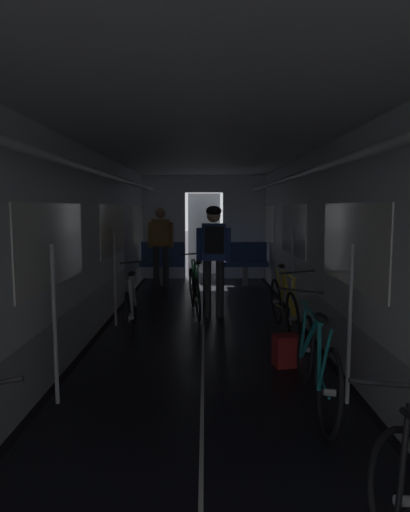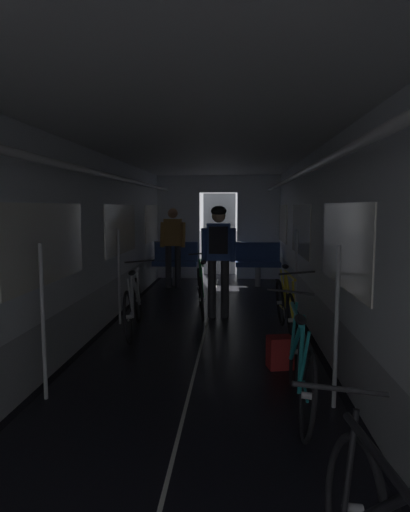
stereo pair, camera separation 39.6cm
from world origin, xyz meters
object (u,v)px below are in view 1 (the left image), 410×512
object	(u,v)px
bench_seat_far_right	(247,260)
person_cyclist_aisle	(215,249)
bicycle_teal	(317,363)
bicycle_silver	(133,306)
bench_seat_far_left	(164,260)
bicycle_yellow	(286,306)
bicycle_green_in_aisle	(197,290)
person_standing_near_bench	(163,242)
backpack_on_floor	(288,351)

from	to	relation	value
bench_seat_far_right	person_cyclist_aisle	size ratio (longest dim) A/B	0.57
bicycle_teal	bicycle_silver	size ratio (longest dim) A/B	1.00
bench_seat_far_left	bicycle_yellow	distance (m)	4.28
bicycle_green_in_aisle	person_standing_near_bench	xyz separation A→B (m)	(-0.76, 2.26, 0.59)
bench_seat_far_left	person_standing_near_bench	distance (m)	0.55
backpack_on_floor	bicycle_yellow	bearing A→B (deg)	81.23
bicycle_teal	bicycle_yellow	xyz separation A→B (m)	(0.12, 2.25, 0.00)
bench_seat_far_left	person_cyclist_aisle	size ratio (longest dim) A/B	0.57
bicycle_teal	person_standing_near_bench	world-z (taller)	person_standing_near_bench
bicycle_yellow	person_cyclist_aisle	distance (m)	1.46
bench_seat_far_right	bicycle_green_in_aisle	distance (m)	2.84
backpack_on_floor	bench_seat_far_left	bearing A→B (deg)	109.67
bicycle_green_in_aisle	backpack_on_floor	size ratio (longest dim) A/B	4.96
bench_seat_far_right	bicycle_silver	size ratio (longest dim) A/B	0.58
bicycle_teal	bicycle_yellow	bearing A→B (deg)	86.87
bicycle_teal	bicycle_silver	world-z (taller)	bicycle_teal
person_cyclist_aisle	backpack_on_floor	size ratio (longest dim) A/B	5.09
person_cyclist_aisle	person_standing_near_bench	world-z (taller)	person_cyclist_aisle
person_cyclist_aisle	bench_seat_far_right	bearing A→B (deg)	75.70
bicycle_yellow	person_cyclist_aisle	size ratio (longest dim) A/B	0.98
bicycle_green_in_aisle	bicycle_yellow	bearing A→B (deg)	-42.78
person_cyclist_aisle	bicycle_green_in_aisle	bearing A→B (deg)	137.94
bicycle_teal	bicycle_silver	distance (m)	2.97
bicycle_teal	person_cyclist_aisle	distance (m)	3.30
bench_seat_far_left	bicycle_silver	bearing A→B (deg)	-91.07
bench_seat_far_right	bicycle_yellow	distance (m)	3.79
bench_seat_far_left	bicycle_silver	xyz separation A→B (m)	(-0.07, -3.78, -0.18)
person_cyclist_aisle	bench_seat_far_left	bearing A→B (deg)	110.03
bicycle_silver	bicycle_green_in_aisle	xyz separation A→B (m)	(0.83, 1.14, 0.00)
bicycle_silver	person_standing_near_bench	bearing A→B (deg)	88.77
bicycle_yellow	person_cyclist_aisle	world-z (taller)	person_cyclist_aisle
bench_seat_far_right	bicycle_green_in_aisle	size ratio (longest dim) A/B	0.58
bicycle_teal	bicycle_silver	bearing A→B (deg)	130.91
bench_seat_far_left	person_cyclist_aisle	bearing A→B (deg)	-69.97
bench_seat_far_right	person_standing_near_bench	size ratio (longest dim) A/B	0.58
bicycle_teal	person_cyclist_aisle	size ratio (longest dim) A/B	0.98
bench_seat_far_right	backpack_on_floor	distance (m)	5.06
bicycle_yellow	person_standing_near_bench	size ratio (longest dim) A/B	1.00
bicycle_silver	person_cyclist_aisle	size ratio (longest dim) A/B	0.98
bicycle_teal	person_cyclist_aisle	bearing A→B (deg)	104.64
bicycle_green_in_aisle	bicycle_teal	bearing A→B (deg)	-71.83
bench_seat_far_right	backpack_on_floor	world-z (taller)	bench_seat_far_right
person_standing_near_bench	backpack_on_floor	world-z (taller)	person_standing_near_bench
backpack_on_floor	person_standing_near_bench	bearing A→B (deg)	111.09
bicycle_teal	person_standing_near_bench	size ratio (longest dim) A/B	1.00
bicycle_silver	bicycle_green_in_aisle	distance (m)	1.42
bicycle_teal	backpack_on_floor	bearing A→B (deg)	94.19
bicycle_yellow	bicycle_green_in_aisle	distance (m)	1.68
bicycle_teal	bench_seat_far_right	bearing A→B (deg)	90.71
bench_seat_far_left	bicycle_green_in_aisle	world-z (taller)	bench_seat_far_left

